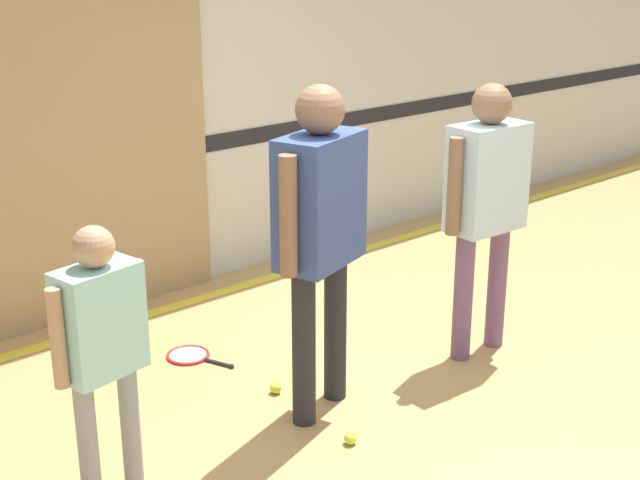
# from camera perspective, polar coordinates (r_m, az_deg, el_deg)

# --- Properties ---
(ground_plane) EXTENTS (16.00, 16.00, 0.00)m
(ground_plane) POSITION_cam_1_polar(r_m,az_deg,el_deg) (4.95, 3.59, -10.62)
(ground_plane) COLOR tan
(wall_back) EXTENTS (16.00, 0.07, 3.20)m
(wall_back) POSITION_cam_1_polar(r_m,az_deg,el_deg) (6.17, -11.14, 10.68)
(wall_back) COLOR beige
(wall_back) RESTS_ON ground_plane
(floor_stripe) EXTENTS (14.40, 0.10, 0.01)m
(floor_stripe) POSITION_cam_1_polar(r_m,az_deg,el_deg) (6.32, -8.73, -4.03)
(floor_stripe) COLOR yellow
(floor_stripe) RESTS_ON ground_plane
(person_instructor) EXTENTS (0.64, 0.41, 1.76)m
(person_instructor) POSITION_cam_1_polar(r_m,az_deg,el_deg) (4.50, 0.00, 1.45)
(person_instructor) COLOR #232328
(person_instructor) RESTS_ON ground_plane
(person_student_left) EXTENTS (0.49, 0.26, 1.30)m
(person_student_left) POSITION_cam_1_polar(r_m,az_deg,el_deg) (3.98, -13.85, -5.93)
(person_student_left) COLOR gray
(person_student_left) RESTS_ON ground_plane
(person_student_right) EXTENTS (0.63, 0.28, 1.66)m
(person_student_right) POSITION_cam_1_polar(r_m,az_deg,el_deg) (5.29, 10.61, 3.06)
(person_student_right) COLOR #6B4C70
(person_student_right) RESTS_ON ground_plane
(racket_spare_on_floor) EXTENTS (0.34, 0.49, 0.03)m
(racket_spare_on_floor) POSITION_cam_1_polar(r_m,az_deg,el_deg) (5.54, -8.28, -7.34)
(racket_spare_on_floor) COLOR red
(racket_spare_on_floor) RESTS_ON ground_plane
(tennis_ball_near_instructor) EXTENTS (0.07, 0.07, 0.07)m
(tennis_ball_near_instructor) POSITION_cam_1_polar(r_m,az_deg,el_deg) (4.61, 1.96, -12.56)
(tennis_ball_near_instructor) COLOR #CCE038
(tennis_ball_near_instructor) RESTS_ON ground_plane
(tennis_ball_by_spare_racket) EXTENTS (0.07, 0.07, 0.07)m
(tennis_ball_by_spare_racket) POSITION_cam_1_polar(r_m,az_deg,el_deg) (5.61, -11.60, -6.93)
(tennis_ball_by_spare_racket) COLOR #CCE038
(tennis_ball_by_spare_racket) RESTS_ON ground_plane
(tennis_ball_stray_left) EXTENTS (0.07, 0.07, 0.07)m
(tennis_ball_stray_left) POSITION_cam_1_polar(r_m,az_deg,el_deg) (5.07, -2.86, -9.44)
(tennis_ball_stray_left) COLOR #CCE038
(tennis_ball_stray_left) RESTS_ON ground_plane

